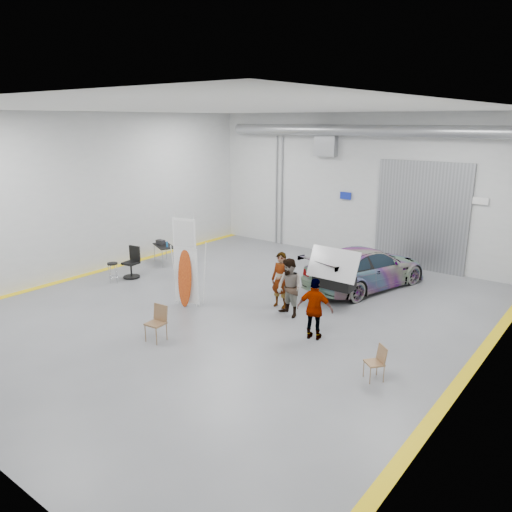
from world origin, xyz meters
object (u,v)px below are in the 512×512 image
Objects in this scene: sedan_car at (366,268)px; surfboard_display at (184,269)px; person_b at (289,288)px; work_table at (163,245)px; person_c at (315,309)px; office_chair at (132,264)px; shop_stool at (113,273)px; person_a at (281,280)px; folding_chair_far at (374,369)px; folding_chair_near at (156,330)px.

surfboard_display is (-3.69, -5.16, 0.49)m from sedan_car.
person_b is 7.47m from work_table.
person_c reaches higher than office_chair.
shop_stool is at bearing 167.18° from surfboard_display.
person_a is (-1.24, -3.40, 0.17)m from sedan_car.
office_chair is at bearing -18.30° from person_c.
person_a is 2.49m from person_c.
sedan_car is at bearing 34.89° from shop_stool.
work_table is (-10.96, 3.56, 0.51)m from folding_chair_far.
person_c reaches higher than shop_stool.
shop_stool is at bearing -153.47° from person_b.
surfboard_display is 2.59× the size of office_chair.
person_b is at bearing 10.72° from shop_stool.
folding_chair_near is (-1.81, -3.61, -0.59)m from person_b.
office_chair is (-8.19, 0.49, -0.34)m from person_c.
folding_chair_far is at bearing -18.01° from work_table.
office_chair reaches higher than work_table.
folding_chair_near is 5.48m from shop_stool.
person_a reaches higher than sedan_car.
surfboard_display is at bearing -147.05° from folding_chair_far.
folding_chair_near reaches higher than shop_stool.
sedan_car is 6.08× the size of folding_chair_far.
folding_chair_near is at bearing -107.33° from person_a.
person_b is 1.05× the size of person_c.
folding_chair_near is (1.28, -2.31, -0.91)m from surfboard_display.
person_b is 6.92m from shop_stool.
office_chair is (-4.94, 3.19, 0.21)m from folding_chair_near.
sedan_car is at bearing 16.02° from work_table.
office_chair is at bearing -74.93° from work_table.
folding_chair_far is (4.30, -2.43, -0.64)m from person_a.
sedan_car is 3.91m from person_b.
person_b is 1.84× the size of folding_chair_near.
person_a is 1.00× the size of person_b.
sedan_car is 4.84m from person_c.
person_c is at bearing 114.76° from sedan_car.
folding_chair_near reaches higher than folding_chair_far.
person_c is 2.53m from folding_chair_far.
folding_chair_far is at bearing -12.49° from person_b.
folding_chair_far is at bearing 139.58° from person_c.
shop_stool is (-6.14, -1.74, -0.51)m from person_a.
person_a is 1.32× the size of work_table.
office_chair is at bearing 141.56° from folding_chair_near.
folding_chair_far is 10.46m from shop_stool.
office_chair is at bearing -160.64° from person_b.
folding_chair_far is at bearing -16.87° from office_chair.
work_table is at bearing 100.27° from shop_stool.
work_table reaches higher than folding_chair_far.
folding_chair_far is 11.53m from work_table.
folding_chair_near is 0.71× the size of work_table.
work_table is (-7.90, -2.27, 0.04)m from sedan_car.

